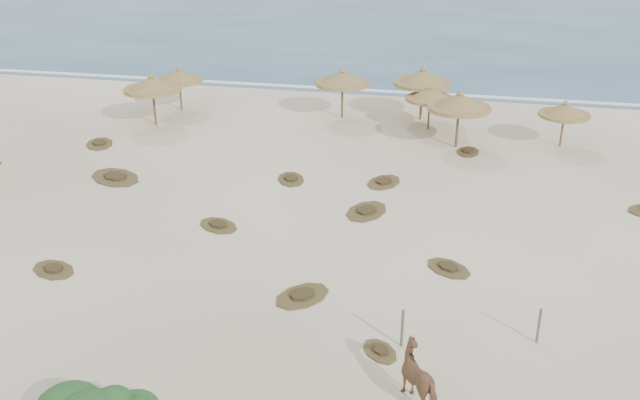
{
  "coord_description": "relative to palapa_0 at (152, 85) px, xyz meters",
  "views": [
    {
      "loc": [
        6.29,
        -21.0,
        12.86
      ],
      "look_at": [
        0.81,
        5.0,
        1.06
      ],
      "focal_mm": 40.0,
      "sensor_mm": 36.0,
      "label": 1
    }
  ],
  "objects": [
    {
      "name": "scrub_13",
      "position": [
        9.76,
        -6.57,
        -2.36
      ],
      "size": [
        1.84,
        2.24,
        0.16
      ],
      "rotation": [
        0.0,
        0.0,
        1.93
      ],
      "color": "brown",
      "rests_on": "ground"
    },
    {
      "name": "scrub_6",
      "position": [
        -1.6,
        -3.8,
        -2.36
      ],
      "size": [
        2.23,
        2.56,
        0.16
      ],
      "rotation": [
        0.0,
        0.0,
        2.04
      ],
      "color": "brown",
      "rests_on": "ground"
    },
    {
      "name": "palapa_1",
      "position": [
        0.29,
        3.22,
        -0.28
      ],
      "size": [
        3.82,
        3.82,
        2.74
      ],
      "rotation": [
        0.0,
        0.0,
        -0.39
      ],
      "color": "brown",
      "rests_on": "ground"
    },
    {
      "name": "horse",
      "position": [
        17.05,
        -21.22,
        -1.63
      ],
      "size": [
        1.83,
        1.97,
        1.57
      ],
      "primitive_type": "imported",
      "rotation": [
        0.0,
        0.0,
        3.83
      ],
      "color": "#916642",
      "rests_on": "ground"
    },
    {
      "name": "palapa_3",
      "position": [
        15.0,
        4.35,
        0.09
      ],
      "size": [
        3.81,
        3.81,
        3.22
      ],
      "rotation": [
        0.0,
        0.0,
        0.11
      ],
      "color": "brown",
      "rests_on": "ground"
    },
    {
      "name": "palapa_5",
      "position": [
        17.26,
        -0.19,
        0.02
      ],
      "size": [
        4.12,
        4.12,
        3.14
      ],
      "rotation": [
        0.0,
        0.0,
        -0.26
      ],
      "color": "brown",
      "rests_on": "ground"
    },
    {
      "name": "scrub_1",
      "position": [
        1.47,
        -8.08,
        -2.36
      ],
      "size": [
        3.48,
        3.17,
        0.16
      ],
      "rotation": [
        0.0,
        0.0,
        2.58
      ],
      "color": "brown",
      "rests_on": "ground"
    },
    {
      "name": "scrub_12",
      "position": [
        15.68,
        -19.26,
        -2.36
      ],
      "size": [
        1.52,
        1.6,
        0.16
      ],
      "rotation": [
        0.0,
        0.0,
        2.22
      ],
      "color": "brown",
      "rests_on": "ground"
    },
    {
      "name": "palapa_2",
      "position": [
        10.36,
        3.69,
        -0.03
      ],
      "size": [
        4.19,
        4.19,
        3.07
      ],
      "rotation": [
        0.0,
        0.0,
        0.35
      ],
      "color": "brown",
      "rests_on": "ground"
    },
    {
      "name": "fence_post_far",
      "position": [
        20.32,
        -17.75,
        -1.82
      ],
      "size": [
        0.09,
        0.09,
        1.19
      ],
      "primitive_type": "cylinder",
      "rotation": [
        0.0,
        0.0,
        0.05
      ],
      "color": "#635A4A",
      "rests_on": "ground"
    },
    {
      "name": "scrub_3",
      "position": [
        13.81,
        -9.42,
        -2.36
      ],
      "size": [
        2.21,
        2.73,
        0.16
      ],
      "rotation": [
        0.0,
        0.0,
        1.24
      ],
      "color": "brown",
      "rests_on": "ground"
    },
    {
      "name": "scrub_11",
      "position": [
        3.41,
        -16.78,
        -2.36
      ],
      "size": [
        2.19,
        1.89,
        0.16
      ],
      "rotation": [
        0.0,
        0.0,
        2.69
      ],
      "color": "brown",
      "rests_on": "ground"
    },
    {
      "name": "scrub_2",
      "position": [
        8.06,
        -12.06,
        -2.36
      ],
      "size": [
        2.25,
        2.03,
        0.16
      ],
      "rotation": [
        0.0,
        0.0,
        2.59
      ],
      "color": "brown",
      "rests_on": "ground"
    },
    {
      "name": "palapa_6",
      "position": [
        22.73,
        1.07,
        -0.44
      ],
      "size": [
        3.3,
        3.3,
        2.55
      ],
      "rotation": [
        0.0,
        0.0,
        -0.25
      ],
      "color": "brown",
      "rests_on": "ground"
    },
    {
      "name": "foam_line",
      "position": [
        11.28,
        10.07,
        -2.41
      ],
      "size": [
        70.0,
        0.6,
        0.01
      ],
      "primitive_type": "cube",
      "color": "white",
      "rests_on": "ground"
    },
    {
      "name": "palapa_0",
      "position": [
        0.0,
        0.0,
        0.0
      ],
      "size": [
        4.26,
        4.26,
        3.11
      ],
      "rotation": [
        0.0,
        0.0,
        -0.35
      ],
      "color": "brown",
      "rests_on": "ground"
    },
    {
      "name": "ground",
      "position": [
        11.28,
        -15.93,
        -2.41
      ],
      "size": [
        160.0,
        160.0,
        0.0
      ],
      "primitive_type": "plane",
      "color": "#F7EECB",
      "rests_on": "ground"
    },
    {
      "name": "fence_post_near",
      "position": [
        16.28,
        -18.8,
        -1.77
      ],
      "size": [
        0.13,
        0.13,
        1.28
      ],
      "primitive_type": "cylinder",
      "rotation": [
        0.0,
        0.0,
        -0.41
      ],
      "color": "#635A4A",
      "rests_on": "ground"
    },
    {
      "name": "scrub_4",
      "position": [
        17.47,
        -13.72,
        -2.36
      ],
      "size": [
        2.17,
        2.08,
        0.16
      ],
      "rotation": [
        0.0,
        0.0,
        2.45
      ],
      "color": "brown",
      "rests_on": "ground"
    },
    {
      "name": "palapa_4",
      "position": [
        15.59,
        2.53,
        -0.39
      ],
      "size": [
        3.06,
        3.06,
        2.61
      ],
      "rotation": [
        0.0,
        0.0,
        -0.1
      ],
      "color": "brown",
      "rests_on": "ground"
    },
    {
      "name": "scrub_10",
      "position": [
        17.93,
        -0.97,
        -2.36
      ],
      "size": [
        1.25,
        1.82,
        0.16
      ],
      "rotation": [
        0.0,
        0.0,
        1.51
      ],
      "color": "brown",
      "rests_on": "ground"
    },
    {
      "name": "scrub_7",
      "position": [
        14.13,
        -6.03,
        -2.36
      ],
      "size": [
        2.0,
        2.43,
        0.16
      ],
      "rotation": [
        0.0,
        0.0,
        1.21
      ],
      "color": "brown",
      "rests_on": "ground"
    },
    {
      "name": "scrub_9",
      "position": [
        12.68,
        -16.67,
        -2.36
      ],
      "size": [
        2.35,
        2.52,
        0.16
      ],
      "rotation": [
        0.0,
        0.0,
        0.95
      ],
      "color": "brown",
      "rests_on": "ground"
    }
  ]
}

